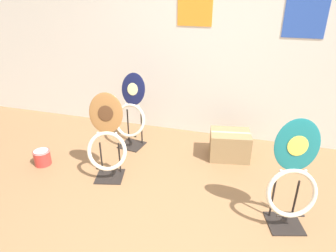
{
  "coord_description": "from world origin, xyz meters",
  "views": [
    {
      "loc": [
        0.54,
        -1.61,
        1.83
      ],
      "look_at": [
        -0.25,
        1.02,
        0.55
      ],
      "focal_mm": 32.0,
      "sensor_mm": 36.0,
      "label": 1
    }
  ],
  "objects": [
    {
      "name": "paint_can",
      "position": [
        -1.65,
        0.76,
        0.09
      ],
      "size": [
        0.18,
        0.18,
        0.17
      ],
      "color": "red",
      "rests_on": "ground_plane"
    },
    {
      "name": "toilet_seat_display_navy_moon",
      "position": [
        -0.86,
        1.47,
        0.43
      ],
      "size": [
        0.43,
        0.33,
        0.91
      ],
      "color": "black",
      "rests_on": "ground_plane"
    },
    {
      "name": "storage_box",
      "position": [
        0.34,
        1.53,
        0.16
      ],
      "size": [
        0.5,
        0.42,
        0.32
      ],
      "color": "#93754C",
      "rests_on": "ground_plane"
    },
    {
      "name": "ground_plane",
      "position": [
        0.0,
        0.0,
        0.0
      ],
      "size": [
        14.0,
        14.0,
        0.0
      ],
      "primitive_type": "plane",
      "color": "#8E6642"
    },
    {
      "name": "toilet_seat_display_woodgrain",
      "position": [
        -0.82,
        0.76,
        0.42
      ],
      "size": [
        0.44,
        0.34,
        0.9
      ],
      "color": "black",
      "rests_on": "ground_plane"
    },
    {
      "name": "toilet_seat_display_teal_sax",
      "position": [
        0.92,
        0.55,
        0.42
      ],
      "size": [
        0.44,
        0.35,
        0.95
      ],
      "color": "black",
      "rests_on": "ground_plane"
    },
    {
      "name": "wall_back",
      "position": [
        0.0,
        2.11,
        1.3
      ],
      "size": [
        8.0,
        0.07,
        2.6
      ],
      "color": "silver",
      "rests_on": "ground_plane"
    }
  ]
}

